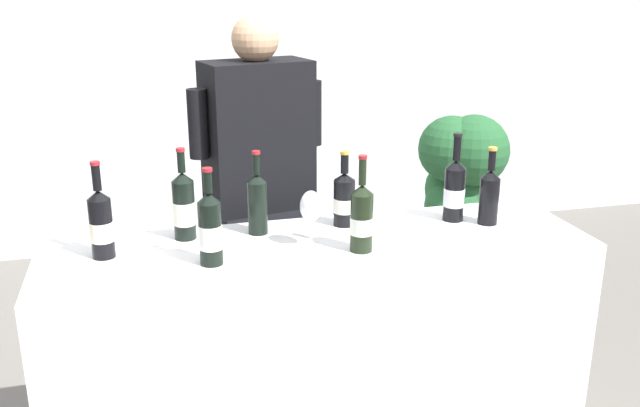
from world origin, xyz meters
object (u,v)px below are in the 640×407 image
object	(u,v)px
wine_bottle_1	(101,224)
wine_glass	(311,208)
wine_bottle_4	(210,229)
wine_bottle_0	(489,195)
wine_bottle_2	(184,206)
wine_bottle_7	(454,190)
wine_bottle_5	(257,202)
wine_bottle_3	(344,199)
wine_bottle_6	(362,218)
potted_shrub	(460,181)
person_server	(260,222)

from	to	relation	value
wine_bottle_1	wine_glass	size ratio (longest dim) A/B	1.63
wine_bottle_4	wine_glass	xyz separation A→B (m)	(0.36, 0.07, 0.02)
wine_bottle_0	wine_bottle_2	size ratio (longest dim) A/B	0.90
wine_bottle_4	wine_bottle_7	distance (m)	1.00
wine_bottle_4	wine_bottle_5	size ratio (longest dim) A/B	1.05
wine_bottle_2	wine_bottle_3	distance (m)	0.61
wine_bottle_1	wine_bottle_4	world-z (taller)	wine_bottle_1
wine_bottle_4	wine_bottle_5	bearing A→B (deg)	51.50
wine_bottle_4	wine_bottle_6	xyz separation A→B (m)	(0.52, -0.01, -0.00)
wine_bottle_3	wine_bottle_7	distance (m)	0.44
wine_bottle_1	wine_bottle_6	xyz separation A→B (m)	(0.88, -0.16, 0.00)
wine_bottle_1	wine_bottle_2	size ratio (longest dim) A/B	0.99
wine_bottle_4	wine_bottle_3	bearing A→B (deg)	25.63
wine_bottle_6	potted_shrub	size ratio (longest dim) A/B	0.31
wine_bottle_1	wine_bottle_4	bearing A→B (deg)	-23.34
wine_glass	wine_bottle_1	bearing A→B (deg)	173.34
wine_bottle_2	person_server	world-z (taller)	person_server
wine_bottle_0	potted_shrub	xyz separation A→B (m)	(0.49, 1.25, -0.33)
wine_bottle_2	wine_glass	size ratio (longest dim) A/B	1.64
wine_bottle_0	wine_glass	size ratio (longest dim) A/B	1.47
wine_bottle_7	wine_bottle_3	bearing A→B (deg)	173.18
wine_bottle_1	person_server	xyz separation A→B (m)	(0.63, 0.51, -0.23)
wine_bottle_3	potted_shrub	world-z (taller)	wine_bottle_3
wine_bottle_2	potted_shrub	bearing A→B (deg)	34.19
wine_bottle_1	potted_shrub	size ratio (longest dim) A/B	0.30
wine_glass	wine_bottle_6	bearing A→B (deg)	-26.63
wine_bottle_3	potted_shrub	bearing A→B (deg)	47.25
wine_bottle_3	wine_glass	bearing A→B (deg)	-133.36
person_server	potted_shrub	bearing A→B (deg)	29.09
wine_bottle_7	wine_bottle_2	bearing A→B (deg)	176.77
wine_bottle_2	wine_bottle_4	xyz separation A→B (m)	(0.07, -0.27, -0.00)
wine_bottle_4	wine_bottle_7	world-z (taller)	wine_bottle_7
wine_bottle_0	wine_bottle_1	distance (m)	1.44
wine_bottle_0	potted_shrub	distance (m)	1.39
wine_bottle_3	person_server	distance (m)	0.52
wine_bottle_1	wine_bottle_5	xyz separation A→B (m)	(0.55, 0.10, 0.00)
wine_bottle_0	wine_bottle_4	xyz separation A→B (m)	(-1.09, -0.13, 0.01)
wine_bottle_1	wine_bottle_5	bearing A→B (deg)	10.22
wine_bottle_1	wine_bottle_5	size ratio (longest dim) A/B	1.07
wine_bottle_0	wine_bottle_3	xyz separation A→B (m)	(-0.55, 0.12, -0.01)
wine_bottle_0	potted_shrub	world-z (taller)	wine_bottle_0
wine_bottle_0	wine_glass	bearing A→B (deg)	-174.83
wine_bottle_3	wine_glass	distance (m)	0.26
wine_bottle_2	wine_glass	bearing A→B (deg)	-24.65
wine_bottle_3	wine_bottle_5	distance (m)	0.34
wine_bottle_2	wine_bottle_7	size ratio (longest dim) A/B	0.97
wine_bottle_0	wine_bottle_3	distance (m)	0.56
wine_bottle_4	wine_bottle_1	bearing A→B (deg)	156.66
wine_bottle_7	wine_bottle_5	bearing A→B (deg)	176.63
wine_bottle_5	wine_bottle_6	bearing A→B (deg)	-39.42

